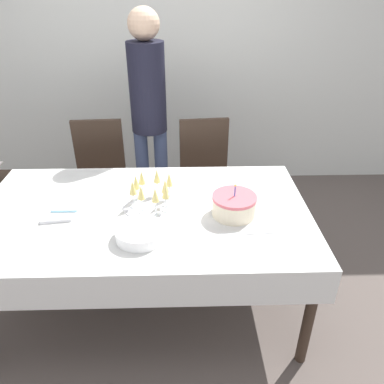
% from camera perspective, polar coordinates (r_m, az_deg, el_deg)
% --- Properties ---
extents(ground_plane, '(12.00, 12.00, 0.00)m').
position_cam_1_polar(ground_plane, '(2.70, -6.41, -15.96)').
color(ground_plane, '#564C47').
extents(wall_back, '(8.00, 0.05, 2.70)m').
position_cam_1_polar(wall_back, '(3.75, -5.59, 21.00)').
color(wall_back, silver).
rests_on(wall_back, ground_plane).
extents(dining_table, '(1.96, 1.12, 0.74)m').
position_cam_1_polar(dining_table, '(2.28, -7.31, -4.82)').
color(dining_table, white).
rests_on(dining_table, ground_plane).
extents(dining_chair_far_left, '(0.44, 0.44, 0.95)m').
position_cam_1_polar(dining_chair_far_left, '(3.16, -13.80, 2.57)').
color(dining_chair_far_left, '#38281E').
rests_on(dining_chair_far_left, ground_plane).
extents(dining_chair_far_right, '(0.46, 0.46, 0.95)m').
position_cam_1_polar(dining_chair_far_right, '(3.09, 2.07, 2.85)').
color(dining_chair_far_right, '#38281E').
rests_on(dining_chair_far_right, ground_plane).
extents(birthday_cake, '(0.25, 0.25, 0.20)m').
position_cam_1_polar(birthday_cake, '(2.15, 6.42, -2.01)').
color(birthday_cake, beige).
rests_on(birthday_cake, dining_table).
extents(champagne_tray, '(0.35, 0.35, 0.18)m').
position_cam_1_polar(champagne_tray, '(2.22, -6.16, -0.01)').
color(champagne_tray, silver).
rests_on(champagne_tray, dining_table).
extents(plate_stack_main, '(0.26, 0.26, 0.06)m').
position_cam_1_polar(plate_stack_main, '(1.99, -7.89, -6.20)').
color(plate_stack_main, white).
rests_on(plate_stack_main, dining_table).
extents(cake_knife, '(0.30, 0.03, 0.00)m').
position_cam_1_polar(cake_knife, '(2.04, 8.59, -6.26)').
color(cake_knife, silver).
rests_on(cake_knife, dining_table).
extents(fork_pile, '(0.18, 0.08, 0.02)m').
position_cam_1_polar(fork_pile, '(2.25, -19.98, -3.87)').
color(fork_pile, silver).
rests_on(fork_pile, dining_table).
extents(napkin_pile, '(0.15, 0.15, 0.01)m').
position_cam_1_polar(napkin_pile, '(2.37, -18.50, -1.86)').
color(napkin_pile, '#8CC6E0').
rests_on(napkin_pile, dining_table).
extents(person_standing, '(0.28, 0.28, 1.76)m').
position_cam_1_polar(person_standing, '(3.01, -6.68, 13.26)').
color(person_standing, '#3F4C72').
rests_on(person_standing, ground_plane).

